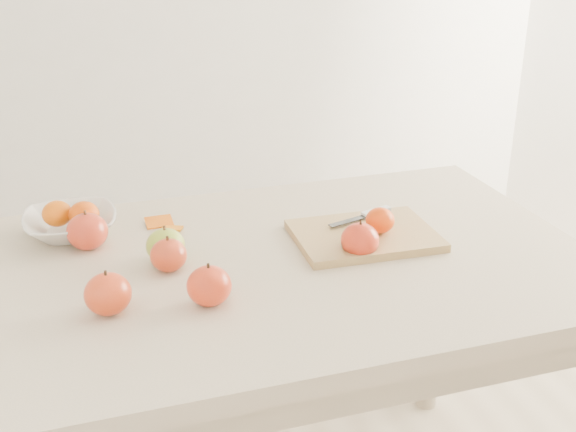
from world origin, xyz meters
name	(u,v)px	position (x,y,z in m)	size (l,w,h in m)	color
table	(295,299)	(0.00, 0.00, 0.65)	(1.20, 0.80, 0.75)	beige
cutting_board	(364,236)	(0.17, 0.03, 0.76)	(0.30, 0.22, 0.02)	tan
board_tangerine	(380,220)	(0.20, 0.02, 0.80)	(0.06, 0.06, 0.05)	#CF3B07
fruit_bowl	(71,224)	(-0.43, 0.25, 0.77)	(0.20, 0.20, 0.05)	silver
bowl_tangerine_near	(57,213)	(-0.46, 0.26, 0.80)	(0.06, 0.06, 0.06)	#DB5107
bowl_tangerine_far	(84,214)	(-0.40, 0.24, 0.80)	(0.07, 0.07, 0.06)	#E74E08
orange_peel_a	(159,224)	(-0.24, 0.25, 0.75)	(0.06, 0.04, 0.00)	#CE5A0E
orange_peel_b	(172,229)	(-0.22, 0.21, 0.75)	(0.04, 0.04, 0.00)	orange
paring_knife	(371,214)	(0.21, 0.10, 0.78)	(0.17, 0.07, 0.01)	silver
apple_green	(166,246)	(-0.25, 0.06, 0.79)	(0.08, 0.08, 0.07)	#7AA017
apple_red_b	(169,255)	(-0.25, 0.02, 0.78)	(0.07, 0.07, 0.07)	#A2191D
apple_red_e	(360,240)	(0.13, -0.04, 0.79)	(0.08, 0.08, 0.07)	#950306
apple_red_c	(209,286)	(-0.21, -0.13, 0.79)	(0.08, 0.08, 0.07)	#990C0A
apple_red_d	(108,294)	(-0.38, -0.11, 0.79)	(0.08, 0.08, 0.07)	#8F0F06
apple_red_a	(87,231)	(-0.40, 0.17, 0.79)	(0.09, 0.09, 0.08)	maroon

